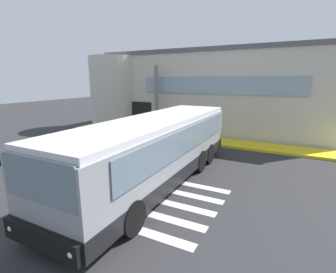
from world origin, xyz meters
name	(u,v)px	position (x,y,z in m)	size (l,w,h in m)	color
ground_plane	(163,159)	(0.00, 0.00, -0.01)	(80.00, 90.00, 0.02)	#2B2B2D
bay_paint_stripes	(156,200)	(2.00, -4.20, 0.00)	(4.40, 3.96, 0.01)	silver
terminal_building	(216,91)	(-0.67, 11.55, 3.20)	(19.27, 13.80, 6.41)	beige
boarding_curb	(195,139)	(0.00, 4.80, 0.07)	(21.47, 2.00, 0.15)	yellow
entry_support_column	(156,99)	(-3.50, 5.40, 2.70)	(0.28, 0.28, 5.10)	slate
bus_main_foreground	(156,152)	(1.21, -2.84, 1.33)	(3.03, 10.68, 2.70)	gray
passenger_near_column	(159,123)	(-2.71, 4.37, 1.11)	(0.57, 0.45, 1.68)	#1E2338
passenger_by_doorway	(173,124)	(-1.65, 4.54, 1.08)	(0.43, 0.46, 1.68)	#1E2338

